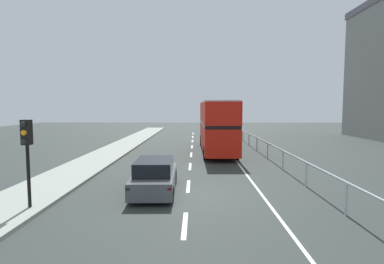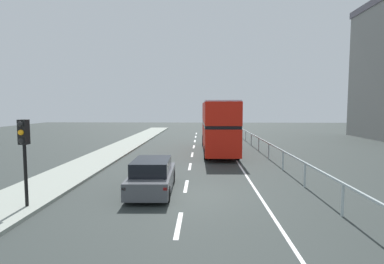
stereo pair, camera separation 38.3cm
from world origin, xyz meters
The scene contains 7 objects.
ground_plane centered at (0.00, 0.00, -0.05)m, with size 74.69×120.00×0.10m, color #2B312F.
near_sidewalk_kerb centered at (-6.61, 0.00, 0.07)m, with size 2.97×80.00×0.14m, color gray.
lane_paint_markings centered at (1.94, 8.80, 0.00)m, with size 3.35×46.00×0.01m.
bridge_side_railing centered at (5.60, 9.00, 0.96)m, with size 0.10×42.00×1.19m.
double_decker_bus_red centered at (2.12, 12.55, 2.27)m, with size 2.65×11.09×4.24m.
hatchback_car_near centered at (-1.47, 0.42, 0.70)m, with size 1.90×4.52×1.48m.
traffic_signal_pole centered at (-5.70, -2.15, 2.53)m, with size 0.30×0.42×3.19m.
Camera 1 is at (0.34, -12.76, 3.78)m, focal length 28.16 mm.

